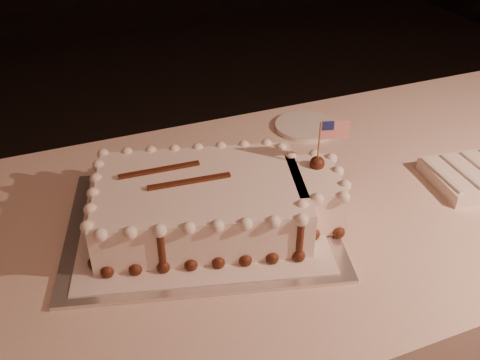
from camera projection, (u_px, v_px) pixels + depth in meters
name	position (u px, v px, depth m)	size (l,w,h in m)	color
banquet_table	(298.00, 320.00, 1.32)	(2.40, 0.80, 0.75)	beige
cake_board	(202.00, 223.00, 1.03)	(0.51, 0.38, 0.01)	silver
doily	(201.00, 221.00, 1.03)	(0.45, 0.34, 0.00)	silver
sheet_cake	(215.00, 201.00, 1.00)	(0.50, 0.36, 0.19)	white
napkin_stack	(480.00, 175.00, 1.15)	(0.24, 0.18, 0.04)	white
side_plate	(306.00, 126.00, 1.35)	(0.15, 0.15, 0.01)	silver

